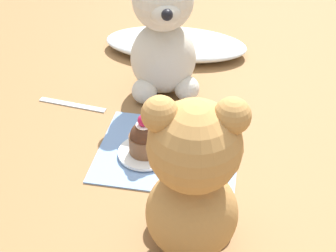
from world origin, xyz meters
The scene contains 9 objects.
ground_plane centered at (0.00, 0.00, 0.00)m, with size 4.00×4.00×0.00m, color olive.
knitted_placemat centered at (0.00, 0.00, 0.00)m, with size 0.23×0.19×0.01m, color #7A9ED1.
tulle_cloth centered at (-0.05, 0.35, 0.02)m, with size 0.32×0.16×0.04m, color white.
teddy_bear_cream centered at (-0.04, 0.19, 0.12)m, with size 0.15×0.14×0.25m.
teddy_bear_tan centered at (0.06, -0.18, 0.12)m, with size 0.13×0.13×0.24m.
cupcake_near_cream_bear centered at (0.06, 0.01, 0.03)m, with size 0.06×0.06×0.07m.
saucer_plate centered at (-0.04, -0.02, 0.01)m, with size 0.09×0.09×0.01m, color white.
cupcake_near_tan_bear centered at (-0.04, -0.02, 0.04)m, with size 0.05×0.05×0.07m.
teaspoon centered at (-0.20, 0.10, 0.00)m, with size 0.14×0.01×0.01m, color silver.
Camera 1 is at (0.11, -0.58, 0.51)m, focal length 50.00 mm.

